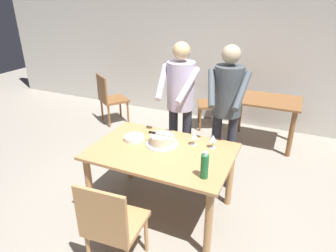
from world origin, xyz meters
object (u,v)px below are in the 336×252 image
object	(u,v)px
water_bottle	(205,166)
background_chair_0	(215,101)
main_dining_table	(162,160)
background_chair_1	(110,97)
plate_stack	(134,138)
background_table	(265,109)
cake_on_platter	(162,140)
wine_glass_far	(194,136)
cake_knife	(156,133)
chair_near_side	(112,223)
person_standing_beside	(227,104)
person_cutting_cake	(180,98)
wine_glass_near	(213,139)

from	to	relation	value
water_bottle	background_chair_0	world-z (taller)	water_bottle
main_dining_table	background_chair_1	xyz separation A→B (m)	(-1.90, 1.81, -0.15)
plate_stack	background_table	world-z (taller)	plate_stack
water_bottle	background_chair_0	distance (m)	2.79
cake_on_platter	background_chair_0	xyz separation A→B (m)	(-0.06, 2.28, -0.31)
wine_glass_far	background_table	world-z (taller)	wine_glass_far
background_chair_0	cake_knife	bearing A→B (deg)	-90.23
main_dining_table	chair_near_side	distance (m)	0.87
wine_glass_far	chair_near_side	distance (m)	1.20
cake_knife	chair_near_side	bearing A→B (deg)	-85.71
background_table	background_chair_1	size ratio (longest dim) A/B	1.11
plate_stack	wine_glass_far	distance (m)	0.65
water_bottle	background_chair_1	distance (m)	3.23
plate_stack	person_standing_beside	xyz separation A→B (m)	(0.83, 0.63, 0.31)
water_bottle	background_chair_0	size ratio (longest dim) A/B	0.28
water_bottle	person_cutting_cake	size ratio (longest dim) A/B	0.15
plate_stack	water_bottle	size ratio (longest dim) A/B	0.88
person_cutting_cake	background_chair_0	world-z (taller)	person_cutting_cake
main_dining_table	person_standing_beside	xyz separation A→B (m)	(0.46, 0.72, 0.44)
person_cutting_cake	person_standing_beside	bearing A→B (deg)	3.16
water_bottle	chair_near_side	world-z (taller)	water_bottle
main_dining_table	background_chair_0	bearing A→B (deg)	92.64
wine_glass_far	background_chair_0	xyz separation A→B (m)	(-0.37, 2.15, -0.36)
wine_glass_far	background_chair_1	world-z (taller)	background_chair_1
background_chair_0	background_chair_1	distance (m)	1.88
water_bottle	background_chair_0	xyz separation A→B (m)	(-0.65, 2.68, -0.37)
chair_near_side	person_cutting_cake	bearing A→B (deg)	91.25
person_standing_beside	background_chair_1	bearing A→B (deg)	155.23
cake_knife	person_standing_beside	distance (m)	0.87
wine_glass_far	background_chair_1	size ratio (longest dim) A/B	0.16
person_standing_beside	plate_stack	bearing A→B (deg)	-143.17
main_dining_table	plate_stack	distance (m)	0.40
plate_stack	water_bottle	bearing A→B (deg)	-22.60
plate_stack	water_bottle	distance (m)	0.99
wine_glass_far	person_standing_beside	distance (m)	0.56
person_cutting_cake	chair_near_side	distance (m)	1.65
cake_knife	background_chair_1	world-z (taller)	background_chair_1
cake_on_platter	person_standing_beside	world-z (taller)	person_standing_beside
wine_glass_near	person_cutting_cake	world-z (taller)	person_cutting_cake
main_dining_table	background_chair_1	size ratio (longest dim) A/B	1.58
cake_knife	wine_glass_far	world-z (taller)	wine_glass_far
main_dining_table	water_bottle	size ratio (longest dim) A/B	5.70
wine_glass_far	chair_near_side	world-z (taller)	chair_near_side
cake_knife	background_chair_0	distance (m)	2.31
cake_knife	chair_near_side	xyz separation A→B (m)	(0.07, -0.96, -0.37)
wine_glass_far	chair_near_side	bearing A→B (deg)	-105.52
main_dining_table	person_standing_beside	size ratio (longest dim) A/B	0.83
person_standing_beside	chair_near_side	xyz separation A→B (m)	(-0.51, -1.57, -0.58)
wine_glass_far	background_chair_0	world-z (taller)	background_chair_0
chair_near_side	background_chair_1	world-z (taller)	same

